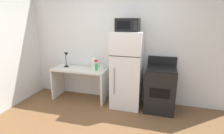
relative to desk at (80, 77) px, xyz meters
name	(u,v)px	position (x,y,z in m)	size (l,w,h in m)	color
wall_back_white	(120,45)	(0.89, 0.33, 0.77)	(5.00, 0.10, 2.60)	silver
desk	(80,77)	(0.00, 0.00, 0.00)	(1.27, 0.52, 0.75)	silver
desk_lamp	(66,57)	(-0.36, 0.05, 0.46)	(0.14, 0.12, 0.35)	black
spray_bottle	(96,66)	(0.44, -0.04, 0.32)	(0.06, 0.06, 0.25)	green
paper_towel_roll	(94,63)	(0.31, 0.14, 0.34)	(0.11, 0.11, 0.24)	white
coffee_mug	(102,67)	(0.52, 0.09, 0.27)	(0.08, 0.08, 0.10)	white
refrigerator	(127,70)	(1.14, -0.04, 0.28)	(0.63, 0.62, 1.63)	white
microwave	(128,25)	(1.14, -0.06, 1.23)	(0.46, 0.35, 0.26)	black
oven_range	(160,89)	(1.85, -0.04, -0.07)	(0.60, 0.61, 1.10)	black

